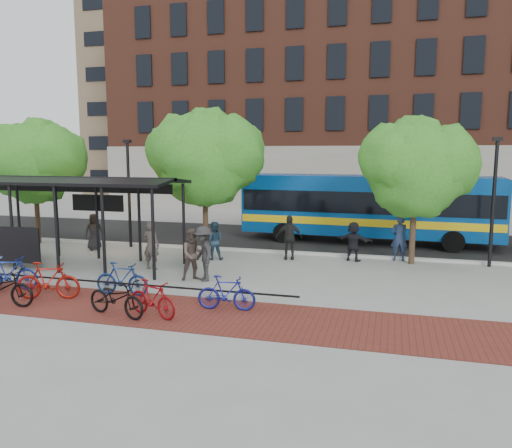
% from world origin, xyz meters
% --- Properties ---
extents(ground, '(160.00, 160.00, 0.00)m').
position_xyz_m(ground, '(0.00, 0.00, 0.00)').
color(ground, '#9E9E99').
rests_on(ground, ground).
extents(asphalt_street, '(160.00, 8.00, 0.01)m').
position_xyz_m(asphalt_street, '(0.00, 8.00, 0.01)').
color(asphalt_street, black).
rests_on(asphalt_street, ground).
extents(curb, '(160.00, 0.25, 0.12)m').
position_xyz_m(curb, '(0.00, 4.00, 0.06)').
color(curb, '#B7B7B2').
rests_on(curb, ground).
extents(brick_strip, '(24.00, 3.00, 0.01)m').
position_xyz_m(brick_strip, '(-2.00, -5.00, 0.00)').
color(brick_strip, maroon).
rests_on(brick_strip, ground).
extents(bike_rack_rail, '(12.00, 0.05, 0.95)m').
position_xyz_m(bike_rack_rail, '(-3.30, -4.10, 0.00)').
color(bike_rack_rail, black).
rests_on(bike_rack_rail, ground).
extents(building_brick, '(55.00, 14.00, 20.00)m').
position_xyz_m(building_brick, '(10.00, 26.00, 10.00)').
color(building_brick, brown).
rests_on(building_brick, ground).
extents(building_tower, '(22.00, 22.00, 30.00)m').
position_xyz_m(building_tower, '(-16.00, 40.00, 15.00)').
color(building_tower, '#7A664C').
rests_on(building_tower, ground).
extents(bus_shelter, '(10.60, 3.07, 3.60)m').
position_xyz_m(bus_shelter, '(-8.13, -0.48, 3.00)').
color(bus_shelter, black).
rests_on(bus_shelter, ground).
extents(tree_a, '(4.90, 4.00, 6.18)m').
position_xyz_m(tree_a, '(-11.91, 3.35, 4.24)').
color(tree_a, '#382619').
rests_on(tree_a, ground).
extents(tree_b, '(5.15, 4.20, 6.47)m').
position_xyz_m(tree_b, '(-2.90, 3.35, 4.46)').
color(tree_b, '#382619').
rests_on(tree_b, ground).
extents(tree_c, '(4.66, 3.80, 5.92)m').
position_xyz_m(tree_c, '(6.09, 3.35, 4.05)').
color(tree_c, '#382619').
rests_on(tree_c, ground).
extents(lamp_post_left, '(0.35, 0.20, 5.12)m').
position_xyz_m(lamp_post_left, '(-7.00, 3.60, 2.75)').
color(lamp_post_left, black).
rests_on(lamp_post_left, ground).
extents(lamp_post_right, '(0.35, 0.20, 5.12)m').
position_xyz_m(lamp_post_right, '(9.00, 3.60, 2.75)').
color(lamp_post_right, black).
rests_on(lamp_post_right, ground).
extents(bus, '(12.68, 3.51, 3.39)m').
position_xyz_m(bus, '(3.98, 7.80, 1.94)').
color(bus, '#074490').
rests_on(bus, ground).
extents(bike_3, '(2.01, 0.97, 1.17)m').
position_xyz_m(bike_3, '(-7.03, -4.34, 0.58)').
color(bike_3, navy).
rests_on(bike_3, ground).
extents(bike_4, '(2.20, 0.97, 1.12)m').
position_xyz_m(bike_4, '(-5.99, -5.87, 0.56)').
color(bike_4, black).
rests_on(bike_4, ground).
extents(bike_5, '(2.05, 1.07, 1.19)m').
position_xyz_m(bike_5, '(-5.09, -4.88, 0.59)').
color(bike_5, maroon).
rests_on(bike_5, ground).
extents(bike_7, '(1.81, 0.60, 1.07)m').
position_xyz_m(bike_7, '(-3.11, -3.87, 0.54)').
color(bike_7, navy).
rests_on(bike_7, ground).
extents(bike_8, '(2.11, 1.18, 1.05)m').
position_xyz_m(bike_8, '(-2.17, -5.79, 0.53)').
color(bike_8, black).
rests_on(bike_8, ground).
extents(bike_9, '(1.81, 1.06, 1.05)m').
position_xyz_m(bike_9, '(-1.18, -5.57, 0.52)').
color(bike_9, maroon).
rests_on(bike_9, ground).
extents(bike_11, '(1.75, 0.66, 1.03)m').
position_xyz_m(bike_11, '(0.62, -4.47, 0.51)').
color(bike_11, navy).
rests_on(bike_11, ground).
extents(pedestrian_0, '(0.99, 0.97, 1.72)m').
position_xyz_m(pedestrian_0, '(-8.24, 2.45, 0.86)').
color(pedestrian_0, black).
rests_on(pedestrian_0, ground).
extents(pedestrian_1, '(0.74, 0.53, 1.91)m').
position_xyz_m(pedestrian_1, '(-3.85, -0.40, 0.95)').
color(pedestrian_1, '#483F39').
rests_on(pedestrian_1, ground).
extents(pedestrian_2, '(0.92, 0.80, 1.63)m').
position_xyz_m(pedestrian_2, '(-2.11, 1.95, 0.82)').
color(pedestrian_2, '#20364A').
rests_on(pedestrian_2, ground).
extents(pedestrian_4, '(1.16, 0.62, 1.89)m').
position_xyz_m(pedestrian_4, '(0.95, 2.88, 0.94)').
color(pedestrian_4, black).
rests_on(pedestrian_4, ground).
extents(pedestrian_5, '(1.62, 0.94, 1.67)m').
position_xyz_m(pedestrian_5, '(3.64, 3.24, 0.83)').
color(pedestrian_5, black).
rests_on(pedestrian_5, ground).
extents(pedestrian_7, '(0.77, 0.56, 1.94)m').
position_xyz_m(pedestrian_7, '(5.49, 3.80, 0.97)').
color(pedestrian_7, navy).
rests_on(pedestrian_7, ground).
extents(pedestrian_8, '(1.15, 1.11, 1.87)m').
position_xyz_m(pedestrian_8, '(-1.63, -1.50, 0.94)').
color(pedestrian_8, '#4E403A').
rests_on(pedestrian_8, ground).
extents(pedestrian_9, '(1.35, 1.46, 1.97)m').
position_xyz_m(pedestrian_9, '(-1.24, -1.50, 0.99)').
color(pedestrian_9, '#2A2A2A').
rests_on(pedestrian_9, ground).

